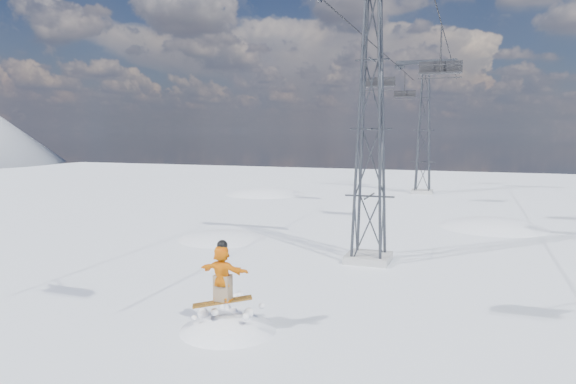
{
  "coord_description": "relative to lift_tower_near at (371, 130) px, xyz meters",
  "views": [
    {
      "loc": [
        4.65,
        -12.87,
        5.41
      ],
      "look_at": [
        -1.12,
        3.37,
        3.36
      ],
      "focal_mm": 32.0,
      "sensor_mm": 36.0,
      "label": 1
    }
  ],
  "objects": [
    {
      "name": "lift_tower_far",
      "position": [
        0.0,
        25.0,
        0.0
      ],
      "size": [
        5.2,
        1.8,
        11.43
      ],
      "color": "#999999",
      "rests_on": "ground"
    },
    {
      "name": "lift_chair_mid",
      "position": [
        2.2,
        7.53,
        3.19
      ],
      "size": [
        2.21,
        0.63,
        2.73
      ],
      "color": "black",
      "rests_on": "ground"
    },
    {
      "name": "haul_cables",
      "position": [
        0.0,
        11.5,
        5.38
      ],
      "size": [
        4.46,
        51.0,
        0.06
      ],
      "color": "black",
      "rests_on": "ground"
    },
    {
      "name": "lift_chair_extra",
      "position": [
        -2.2,
        28.8,
        3.37
      ],
      "size": [
        2.03,
        0.58,
        2.51
      ],
      "color": "black",
      "rests_on": "ground"
    },
    {
      "name": "ground",
      "position": [
        -0.8,
        -8.0,
        -5.47
      ],
      "size": [
        120.0,
        120.0,
        0.0
      ],
      "primitive_type": "plane",
      "color": "white",
      "rests_on": "ground"
    },
    {
      "name": "lift_tower_near",
      "position": [
        0.0,
        0.0,
        0.0
      ],
      "size": [
        5.2,
        1.8,
        11.43
      ],
      "color": "#999999",
      "rests_on": "ground"
    },
    {
      "name": "lift_chair_far",
      "position": [
        -2.2,
        14.54,
        3.21
      ],
      "size": [
        2.19,
        0.63,
        2.72
      ],
      "color": "black",
      "rests_on": "ground"
    },
    {
      "name": "snow_terrain",
      "position": [
        -5.57,
        13.24,
        -15.06
      ],
      "size": [
        39.0,
        37.0,
        22.0
      ],
      "color": "white",
      "rests_on": "ground"
    }
  ]
}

